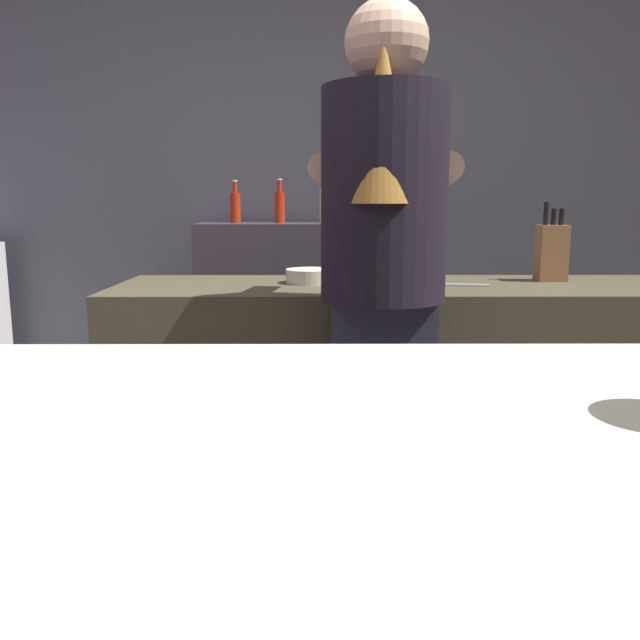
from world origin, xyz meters
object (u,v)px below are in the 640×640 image
Objects in this scene: mixing_bowl at (311,276)px; bottle_hot_sauce at (235,206)px; knife_block at (552,252)px; bottle_olive_oil at (280,206)px; chefs_knife at (453,285)px; bottle_soy at (325,203)px; bartender at (383,277)px.

bottle_hot_sauce reaches higher than mixing_bowl.
bottle_olive_oil is at bearing 134.67° from knife_block.
bottle_olive_oil reaches higher than bottle_hot_sauce.
chefs_knife is at bearing -10.99° from mixing_bowl.
mixing_bowl is at bearing -176.28° from knife_block.
bottle_hot_sauce is (-1.26, 1.09, 0.16)m from knife_block.
mixing_bowl is 0.49m from chefs_knife.
bottle_soy reaches higher than bottle_olive_oil.
knife_block is 1.17× the size of chefs_knife.
mixing_bowl is 1.14m from bottle_olive_oil.
chefs_knife is 1.10× the size of bottle_hot_sauce.
bottle_soy is (0.23, 0.00, 0.02)m from bottle_olive_oil.
knife_block is 1.26× the size of bottle_olive_oil.
bottle_soy reaches higher than mixing_bowl.
bottle_olive_oil is (-0.65, 1.19, 0.26)m from chefs_knife.
bottle_soy reaches higher than bottle_hot_sauce.
bottle_soy is (-0.80, 1.04, 0.17)m from knife_block.
bottle_olive_oil is at bearing 98.76° from mixing_bowl.
bottle_hot_sauce reaches higher than knife_block.
mixing_bowl is 0.74× the size of chefs_knife.
bartender is 0.50m from chefs_knife.
bartender is 7.82× the size of bottle_hot_sauce.
chefs_knife is at bearing -54.58° from bottle_hot_sauce.
bartender is 1.65m from bottle_olive_oil.
chefs_knife is at bearing -70.67° from bottle_soy.
bottle_soy is at bearing 118.41° from chefs_knife.
bottle_soy is (0.46, -0.05, 0.02)m from bottle_hot_sauce.
knife_block is 1.57× the size of mixing_bowl.
bottle_olive_oil is (-1.03, 1.04, 0.16)m from knife_block.
bartender is 0.86m from knife_block.
knife_block is 1.68m from bottle_hot_sauce.
bartender is at bearing -68.12° from mixing_bowl.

